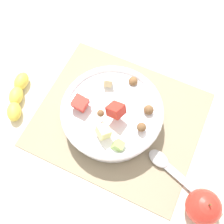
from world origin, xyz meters
TOP-DOWN VIEW (x-y plane):
  - ground_plane at (0.00, 0.00)m, footprint 2.40×2.40m
  - placemat at (0.00, 0.00)m, footprint 0.42×0.36m
  - salad_bowl at (0.02, 0.01)m, footprint 0.26×0.26m
  - serving_spoon at (-0.18, 0.07)m, footprint 0.21×0.09m
  - whole_apple at (-0.26, 0.13)m, footprint 0.08×0.08m
  - banana_whole at (0.27, 0.06)m, footprint 0.09×0.15m

SIDE VIEW (x-z plane):
  - ground_plane at x=0.00m, z-range 0.00..0.00m
  - placemat at x=0.00m, z-range 0.00..0.01m
  - serving_spoon at x=-0.18m, z-range 0.00..0.02m
  - banana_whole at x=0.27m, z-range 0.00..0.04m
  - whole_apple at x=-0.26m, z-range -0.01..0.08m
  - salad_bowl at x=0.02m, z-range -0.02..0.10m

